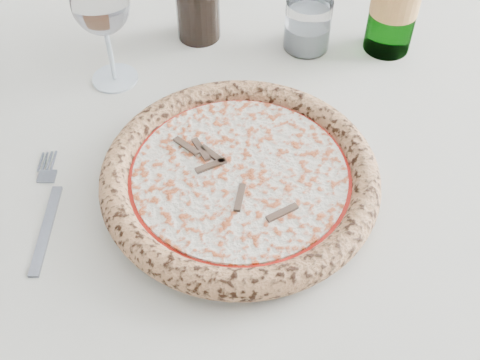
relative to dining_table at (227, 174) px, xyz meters
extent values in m
cube|color=slate|center=(0.09, 0.21, -0.69)|extent=(5.00, 6.00, 0.02)
cube|color=brown|center=(0.00, 0.00, 0.05)|extent=(1.56, 0.94, 0.04)
cube|color=silver|center=(0.00, 0.00, 0.08)|extent=(1.62, 1.00, 0.01)
cube|color=silver|center=(0.00, 0.46, -0.04)|extent=(1.58, 0.01, 0.22)
cube|color=brown|center=(-0.10, 0.69, -0.23)|extent=(0.54, 0.54, 0.04)
cylinder|color=brown|center=(0.13, 0.83, -0.46)|extent=(0.04, 0.04, 0.43)
cylinder|color=brown|center=(0.05, 0.46, -0.46)|extent=(0.04, 0.04, 0.43)
cylinder|color=brown|center=(-0.24, 0.92, -0.46)|extent=(0.04, 0.04, 0.43)
cylinder|color=brown|center=(-0.33, 0.54, -0.46)|extent=(0.04, 0.04, 0.43)
cylinder|color=white|center=(0.00, -0.10, 0.09)|extent=(0.29, 0.29, 0.01)
torus|color=white|center=(0.00, -0.10, 0.09)|extent=(0.29, 0.29, 0.01)
cylinder|color=tan|center=(0.00, -0.10, 0.10)|extent=(0.33, 0.33, 0.01)
torus|color=#B88050|center=(0.00, -0.10, 0.11)|extent=(0.34, 0.34, 0.04)
cylinder|color=red|center=(0.00, -0.10, 0.11)|extent=(0.28, 0.28, 0.00)
cylinder|color=white|center=(0.00, -0.10, 0.11)|extent=(0.26, 0.26, 0.00)
cube|color=brown|center=(0.03, -0.10, 0.12)|extent=(0.04, 0.01, 0.00)
cube|color=brown|center=(0.03, -0.05, 0.12)|extent=(0.03, 0.04, 0.00)
cube|color=brown|center=(-0.04, -0.04, 0.12)|extent=(0.03, 0.04, 0.00)
cube|color=brown|center=(-0.04, -0.10, 0.12)|extent=(0.04, 0.01, 0.00)
cube|color=brown|center=(-0.03, -0.15, 0.12)|extent=(0.03, 0.04, 0.00)
cube|color=brown|center=(0.04, -0.17, 0.12)|extent=(0.03, 0.04, 0.00)
cube|color=slate|center=(-0.24, -0.11, 0.08)|extent=(0.04, 0.13, 0.00)
cube|color=slate|center=(-0.24, -0.03, 0.08)|extent=(0.03, 0.02, 0.00)
cylinder|color=slate|center=(-0.24, -0.01, 0.08)|extent=(0.00, 0.03, 0.00)
cylinder|color=slate|center=(-0.24, -0.01, 0.08)|extent=(0.00, 0.03, 0.00)
cylinder|color=slate|center=(-0.23, -0.01, 0.08)|extent=(0.00, 0.03, 0.00)
cylinder|color=slate|center=(-0.23, -0.01, 0.08)|extent=(0.00, 0.03, 0.00)
cylinder|color=white|center=(-0.14, 0.15, 0.08)|extent=(0.07, 0.07, 0.00)
cylinder|color=white|center=(-0.14, 0.15, 0.13)|extent=(0.01, 0.01, 0.09)
ellipsoid|color=silver|center=(-0.14, 0.15, 0.21)|extent=(0.08, 0.08, 0.09)
cylinder|color=silver|center=(0.16, 0.17, 0.12)|extent=(0.07, 0.07, 0.08)
cylinder|color=white|center=(0.16, 0.17, 0.10)|extent=(0.06, 0.06, 0.04)
camera|label=1|loc=(-0.09, -0.57, 0.65)|focal=45.00mm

